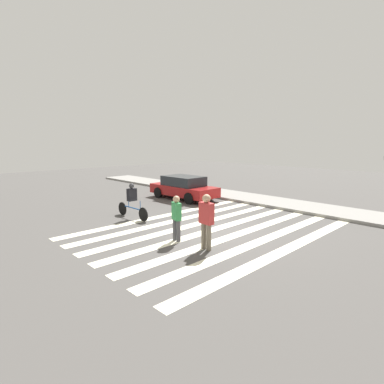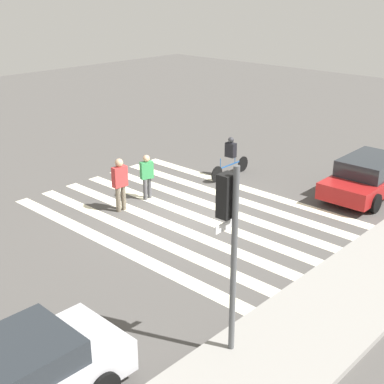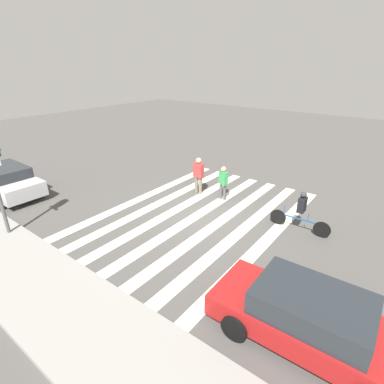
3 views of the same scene
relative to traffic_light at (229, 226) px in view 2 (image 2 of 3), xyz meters
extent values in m
plane|color=#4C4947|center=(-4.51, -5.36, -2.79)|extent=(60.00, 60.00, 0.00)
cube|color=gray|center=(-4.51, 0.89, -2.72)|extent=(36.00, 2.50, 0.14)
cube|color=#F2EDCC|center=(-7.59, -5.36, -2.79)|extent=(0.45, 10.00, 0.01)
cube|color=#F2EDCC|center=(-6.56, -5.36, -2.79)|extent=(0.45, 10.00, 0.01)
cube|color=#F2EDCC|center=(-5.54, -5.36, -2.79)|extent=(0.45, 10.00, 0.01)
cube|color=#F2EDCC|center=(-4.51, -5.36, -2.79)|extent=(0.45, 10.00, 0.01)
cube|color=#F2EDCC|center=(-3.49, -5.36, -2.79)|extent=(0.45, 10.00, 0.01)
cube|color=#F2EDCC|center=(-2.47, -5.36, -2.79)|extent=(0.45, 10.00, 0.01)
cube|color=#F2EDCC|center=(-1.44, -5.36, -2.79)|extent=(0.45, 10.00, 0.01)
cylinder|color=#515456|center=(0.00, 0.14, -0.80)|extent=(0.12, 0.12, 3.99)
cube|color=black|center=(0.00, -0.07, 0.57)|extent=(0.32, 0.26, 0.84)
cube|color=silver|center=(0.00, -0.07, -0.03)|extent=(0.60, 0.02, 0.16)
sphere|color=#590F0F|center=(0.00, -0.23, 0.81)|extent=(0.15, 0.15, 0.15)
sphere|color=#59470F|center=(0.00, -0.23, 0.57)|extent=(0.15, 0.15, 0.15)
sphere|color=#26D83F|center=(0.00, -0.23, 0.34)|extent=(0.15, 0.15, 0.15)
cylinder|color=#6B6051|center=(-3.33, -7.12, -2.37)|extent=(0.16, 0.16, 0.85)
cylinder|color=#6B6051|center=(-3.10, -7.12, -2.37)|extent=(0.16, 0.16, 0.85)
cube|color=#B73333|center=(-3.21, -7.12, -1.61)|extent=(0.51, 0.26, 0.67)
sphere|color=tan|center=(-3.21, -7.12, -1.15)|extent=(0.26, 0.26, 0.26)
cylinder|color=#4C4C51|center=(-4.59, -7.24, -2.42)|extent=(0.14, 0.14, 0.75)
cylinder|color=#4C4C51|center=(-4.40, -7.24, -2.42)|extent=(0.14, 0.14, 0.75)
cube|color=#338C4C|center=(-4.50, -7.24, -1.74)|extent=(0.48, 0.33, 0.60)
sphere|color=tan|center=(-4.50, -7.24, -1.33)|extent=(0.24, 0.24, 0.24)
cylinder|color=black|center=(-7.42, -6.59, -2.49)|extent=(0.61, 0.06, 0.61)
cylinder|color=black|center=(-9.05, -6.63, -2.49)|extent=(0.61, 0.06, 0.61)
cube|color=#1E4C8C|center=(-8.24, -6.61, -2.32)|extent=(1.38, 0.07, 0.04)
cylinder|color=#1E4C8C|center=(-8.52, -6.62, -2.16)|extent=(0.03, 0.03, 0.32)
cylinder|color=#1E4C8C|center=(-7.63, -6.60, -2.12)|extent=(0.03, 0.03, 0.40)
cube|color=black|center=(-8.24, -6.61, -1.73)|extent=(0.25, 0.41, 0.55)
sphere|color=#333338|center=(-8.24, -6.61, -1.33)|extent=(0.22, 0.22, 0.22)
cube|color=maroon|center=(-10.06, -1.86, -2.26)|extent=(4.36, 1.84, 0.56)
cube|color=#23282D|center=(-10.06, -1.86, -1.70)|extent=(2.41, 1.66, 0.56)
cylinder|color=black|center=(-8.74, -0.97, -2.47)|extent=(0.64, 0.21, 0.64)
cylinder|color=black|center=(-8.71, -2.68, -2.47)|extent=(0.64, 0.21, 0.64)
cylinder|color=black|center=(-11.39, -2.74, -2.47)|extent=(0.64, 0.21, 0.64)
cube|color=#23282D|center=(3.88, -1.54, -1.65)|extent=(2.34, 1.65, 0.47)
cylinder|color=black|center=(2.57, -2.38, -2.47)|extent=(0.64, 0.21, 0.64)
camera|label=1|loc=(3.02, -13.73, 0.57)|focal=28.00mm
camera|label=2|loc=(7.00, 5.60, 4.16)|focal=50.00mm
camera|label=3|loc=(-10.98, 3.55, 3.02)|focal=28.00mm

